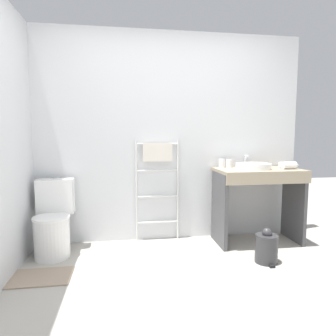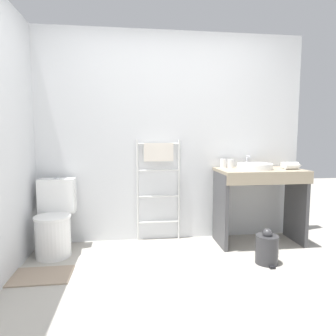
% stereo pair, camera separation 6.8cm
% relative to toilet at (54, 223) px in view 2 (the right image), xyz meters
% --- Properties ---
extents(ground_plane, '(12.00, 12.00, 0.00)m').
position_rel_toilet_xyz_m(ground_plane, '(1.25, -1.20, -0.33)').
color(ground_plane, '#A8A399').
extents(wall_back, '(3.25, 0.12, 2.44)m').
position_rel_toilet_xyz_m(wall_back, '(1.25, 0.38, 0.89)').
color(wall_back, silver).
rests_on(wall_back, ground_plane).
extents(toilet, '(0.38, 0.51, 0.79)m').
position_rel_toilet_xyz_m(toilet, '(0.00, 0.00, 0.00)').
color(toilet, white).
rests_on(toilet, ground_plane).
extents(towel_radiator, '(0.52, 0.06, 1.20)m').
position_rel_toilet_xyz_m(towel_radiator, '(1.13, 0.27, 0.53)').
color(towel_radiator, silver).
rests_on(towel_radiator, ground_plane).
extents(vanity_counter, '(0.96, 0.56, 0.86)m').
position_rel_toilet_xyz_m(vanity_counter, '(2.27, 0.02, 0.25)').
color(vanity_counter, gray).
rests_on(vanity_counter, ground_plane).
extents(sink_basin, '(0.40, 0.40, 0.06)m').
position_rel_toilet_xyz_m(sink_basin, '(2.21, 0.04, 0.56)').
color(sink_basin, white).
rests_on(sink_basin, vanity_counter).
extents(faucet, '(0.02, 0.10, 0.14)m').
position_rel_toilet_xyz_m(faucet, '(2.21, 0.26, 0.62)').
color(faucet, silver).
rests_on(faucet, vanity_counter).
extents(cup_near_wall, '(0.08, 0.08, 0.10)m').
position_rel_toilet_xyz_m(cup_near_wall, '(1.90, 0.24, 0.58)').
color(cup_near_wall, white).
rests_on(cup_near_wall, vanity_counter).
extents(cup_near_edge, '(0.07, 0.07, 0.10)m').
position_rel_toilet_xyz_m(cup_near_edge, '(1.98, 0.21, 0.58)').
color(cup_near_edge, white).
rests_on(cup_near_edge, vanity_counter).
extents(hair_dryer, '(0.20, 0.18, 0.08)m').
position_rel_toilet_xyz_m(hair_dryer, '(2.61, -0.02, 0.57)').
color(hair_dryer, white).
rests_on(hair_dryer, vanity_counter).
extents(trash_bin, '(0.22, 0.25, 0.35)m').
position_rel_toilet_xyz_m(trash_bin, '(2.11, -0.52, -0.19)').
color(trash_bin, '#333335').
rests_on(trash_bin, ground_plane).
extents(bath_mat, '(0.56, 0.36, 0.01)m').
position_rel_toilet_xyz_m(bath_mat, '(-0.02, -0.53, -0.33)').
color(bath_mat, gray).
rests_on(bath_mat, ground_plane).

